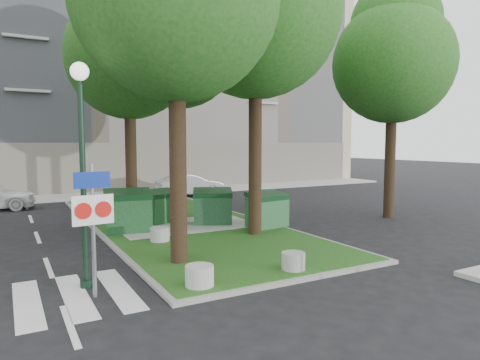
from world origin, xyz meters
TOP-DOWN VIEW (x-y plane):
  - ground at (0.00, 0.00)m, footprint 120.00×120.00m
  - median_island at (0.50, 8.00)m, footprint 6.00×16.00m
  - median_kerb at (0.50, 8.00)m, footprint 6.30×16.30m
  - building_sidewalk at (0.00, 18.50)m, footprint 42.00×3.00m
  - zebra_crossing at (-3.75, 1.50)m, footprint 5.00×3.00m
  - apartment_building at (0.00, 26.00)m, footprint 41.00×12.00m
  - tree_median_mid at (-0.91, 9.06)m, footprint 4.80×4.80m
  - tree_median_far at (2.29, 12.06)m, footprint 5.80×5.80m
  - tree_street_right at (9.09, 5.06)m, footprint 5.00×5.00m
  - dumpster_a at (-1.68, 6.93)m, footprint 1.76×1.37m
  - dumpster_b at (-0.08, 8.08)m, footprint 1.62×1.37m
  - dumpster_c at (1.52, 6.84)m, footprint 1.75×1.52m
  - dumpster_d at (3.00, 5.30)m, footprint 1.54×1.18m
  - bollard_left at (-1.80, 0.50)m, footprint 0.62×0.62m
  - bollard_right at (0.69, 0.50)m, footprint 0.58×0.58m
  - bollard_mid at (-1.19, 5.00)m, footprint 0.60×0.60m
  - litter_bin at (2.22, 12.79)m, footprint 0.36×0.36m
  - street_lamp at (-3.90, 1.93)m, footprint 0.39×0.39m
  - traffic_sign_pole at (-3.84, 1.23)m, footprint 0.84×0.12m
  - car_silver at (4.38, 16.05)m, footprint 4.10×1.63m

SIDE VIEW (x-z plane):
  - ground at x=0.00m, z-range 0.00..0.00m
  - zebra_crossing at x=-3.75m, z-range 0.00..0.01m
  - median_kerb at x=0.50m, z-range 0.00..0.10m
  - median_island at x=0.50m, z-range 0.00..0.12m
  - building_sidewalk at x=0.00m, z-range 0.00..0.12m
  - bollard_right at x=0.69m, z-range 0.12..0.54m
  - bollard_mid at x=-1.19m, z-range 0.12..0.55m
  - bollard_left at x=-1.80m, z-range 0.12..0.57m
  - litter_bin at x=2.22m, z-range 0.12..0.75m
  - car_silver at x=4.38m, z-range 0.00..1.33m
  - dumpster_b at x=-0.08m, z-range 0.09..1.38m
  - dumpster_d at x=3.00m, z-range 0.09..1.41m
  - dumpster_c at x=1.52m, z-range 0.09..1.45m
  - dumpster_a at x=-1.68m, z-range 0.09..1.57m
  - traffic_sign_pole at x=-3.84m, z-range 0.39..3.18m
  - street_lamp at x=-3.90m, z-range 0.63..5.55m
  - tree_median_mid at x=-0.91m, z-range 1.98..11.97m
  - tree_street_right at x=9.09m, z-range 1.95..12.02m
  - apartment_building at x=0.00m, z-range 0.00..16.00m
  - tree_median_far at x=2.29m, z-range 2.36..14.28m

